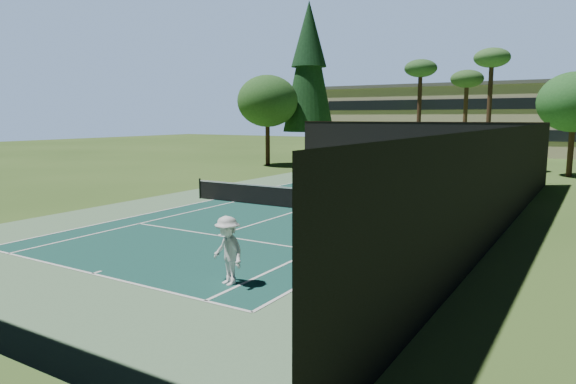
# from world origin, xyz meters

# --- Properties ---
(ground) EXTENTS (160.00, 160.00, 0.00)m
(ground) POSITION_xyz_m (0.00, 0.00, 0.00)
(ground) COLOR #395A21
(ground) RESTS_ON ground
(apron_slab) EXTENTS (18.00, 32.00, 0.01)m
(apron_slab) POSITION_xyz_m (0.00, 0.00, 0.01)
(apron_slab) COLOR #5F8860
(apron_slab) RESTS_ON ground
(court_surface) EXTENTS (10.97, 23.77, 0.01)m
(court_surface) POSITION_xyz_m (0.00, 0.00, 0.01)
(court_surface) COLOR #174B42
(court_surface) RESTS_ON ground
(court_lines) EXTENTS (11.07, 23.87, 0.01)m
(court_lines) POSITION_xyz_m (0.00, 0.00, 0.02)
(court_lines) COLOR white
(court_lines) RESTS_ON ground
(tennis_net) EXTENTS (12.90, 0.10, 1.10)m
(tennis_net) POSITION_xyz_m (0.00, 0.00, 0.56)
(tennis_net) COLOR black
(tennis_net) RESTS_ON ground
(fence) EXTENTS (18.04, 32.05, 4.03)m
(fence) POSITION_xyz_m (0.00, 0.06, 2.01)
(fence) COLOR black
(fence) RESTS_ON ground
(player) EXTENTS (1.34, 1.04, 1.83)m
(player) POSITION_xyz_m (3.80, -10.59, 0.92)
(player) COLOR white
(player) RESTS_ON ground
(tennis_ball_b) EXTENTS (0.07, 0.07, 0.07)m
(tennis_ball_b) POSITION_xyz_m (-2.76, 3.45, 0.03)
(tennis_ball_b) COLOR #D3EC35
(tennis_ball_b) RESTS_ON ground
(tennis_ball_c) EXTENTS (0.08, 0.08, 0.08)m
(tennis_ball_c) POSITION_xyz_m (1.45, 1.23, 0.04)
(tennis_ball_c) COLOR #D1E133
(tennis_ball_c) RESTS_ON ground
(tennis_ball_d) EXTENTS (0.08, 0.08, 0.08)m
(tennis_ball_d) POSITION_xyz_m (-3.06, 2.22, 0.04)
(tennis_ball_d) COLOR #CCE433
(tennis_ball_d) RESTS_ON ground
(park_bench) EXTENTS (1.50, 0.45, 1.02)m
(park_bench) POSITION_xyz_m (-1.07, 15.52, 0.55)
(park_bench) COLOR beige
(park_bench) RESTS_ON ground
(trash_bin) EXTENTS (0.56, 0.56, 0.95)m
(trash_bin) POSITION_xyz_m (-1.42, 15.45, 0.48)
(trash_bin) COLOR black
(trash_bin) RESTS_ON ground
(pine_tree) EXTENTS (4.80, 4.80, 15.00)m
(pine_tree) POSITION_xyz_m (-12.00, 22.00, 9.55)
(pine_tree) COLOR #432F1C
(pine_tree) RESTS_ON ground
(palm_a) EXTENTS (2.80, 2.80, 9.32)m
(palm_a) POSITION_xyz_m (-2.00, 24.00, 8.19)
(palm_a) COLOR #3E271A
(palm_a) RESTS_ON ground
(palm_b) EXTENTS (2.80, 2.80, 8.42)m
(palm_b) POSITION_xyz_m (1.50, 26.00, 7.36)
(palm_b) COLOR #4D3421
(palm_b) RESTS_ON ground
(palm_c) EXTENTS (2.80, 2.80, 9.77)m
(palm_c) POSITION_xyz_m (4.00, 23.00, 8.60)
(palm_c) COLOR #412B1C
(palm_c) RESTS_ON ground
(decid_tree_a) EXTENTS (5.12, 5.12, 7.62)m
(decid_tree_a) POSITION_xyz_m (10.00, 22.00, 5.42)
(decid_tree_a) COLOR #442D1D
(decid_tree_a) RESTS_ON ground
(decid_tree_c) EXTENTS (5.44, 5.44, 8.09)m
(decid_tree_c) POSITION_xyz_m (-14.00, 18.00, 5.76)
(decid_tree_c) COLOR #422A1C
(decid_tree_c) RESTS_ON ground
(campus_building) EXTENTS (40.50, 12.50, 8.30)m
(campus_building) POSITION_xyz_m (0.00, 45.98, 4.21)
(campus_building) COLOR #C4B798
(campus_building) RESTS_ON ground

